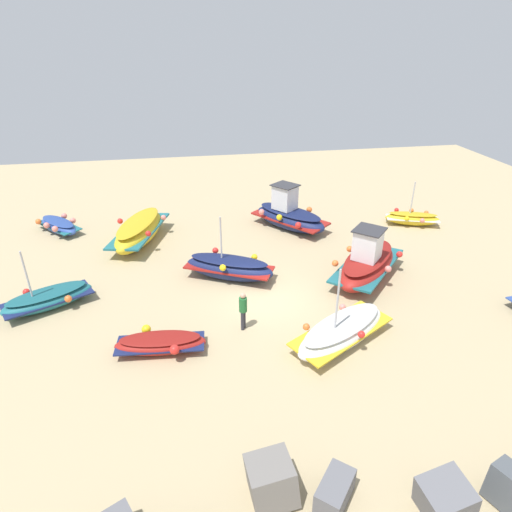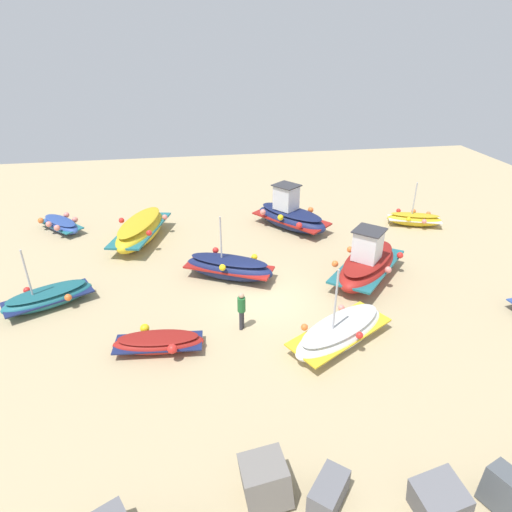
% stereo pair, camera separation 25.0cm
% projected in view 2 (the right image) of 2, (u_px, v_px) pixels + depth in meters
% --- Properties ---
extents(ground_plane, '(52.09, 52.09, 0.00)m').
position_uv_depth(ground_plane, '(264.00, 299.00, 19.35)').
color(ground_plane, tan).
extents(fishing_boat_0, '(3.99, 2.96, 2.88)m').
position_uv_depth(fishing_boat_0, '(48.00, 297.00, 18.74)').
color(fishing_boat_0, '#1E6670').
rests_on(fishing_boat_0, ground_plane).
extents(fishing_boat_1, '(3.45, 1.86, 0.76)m').
position_uv_depth(fishing_boat_1, '(159.00, 342.00, 16.10)').
color(fishing_boat_1, maroon).
rests_on(fishing_boat_1, ground_plane).
extents(fishing_boat_2, '(3.44, 5.64, 1.42)m').
position_uv_depth(fishing_boat_2, '(140.00, 230.00, 24.43)').
color(fishing_boat_2, gold).
rests_on(fishing_boat_2, ground_plane).
extents(fishing_boat_3, '(4.72, 3.65, 3.38)m').
position_uv_depth(fishing_boat_3, '(340.00, 332.00, 16.44)').
color(fishing_boat_3, white).
rests_on(fishing_boat_3, ground_plane).
extents(fishing_boat_4, '(4.92, 5.07, 2.74)m').
position_uv_depth(fishing_boat_4, '(367.00, 264.00, 20.59)').
color(fishing_boat_4, maroon).
rests_on(fishing_boat_4, ground_plane).
extents(fishing_boat_5, '(4.45, 4.97, 2.67)m').
position_uv_depth(fishing_boat_5, '(290.00, 215.00, 26.09)').
color(fishing_boat_5, navy).
rests_on(fishing_boat_5, ground_plane).
extents(fishing_boat_6, '(3.43, 2.15, 2.78)m').
position_uv_depth(fishing_boat_6, '(414.00, 219.00, 26.58)').
color(fishing_boat_6, gold).
rests_on(fishing_boat_6, ground_plane).
extents(fishing_boat_8, '(4.54, 3.27, 3.17)m').
position_uv_depth(fishing_boat_8, '(229.00, 267.00, 20.78)').
color(fishing_boat_8, navy).
rests_on(fishing_boat_8, ground_plane).
extents(fishing_boat_9, '(3.05, 3.22, 0.87)m').
position_uv_depth(fishing_boat_9, '(61.00, 224.00, 25.89)').
color(fishing_boat_9, '#2D4C9E').
rests_on(fishing_boat_9, ground_plane).
extents(person_walking, '(0.32, 0.32, 1.66)m').
position_uv_depth(person_walking, '(242.00, 308.00, 17.01)').
color(person_walking, '#2D2D38').
rests_on(person_walking, ground_plane).
extents(breakwater_rocks, '(20.97, 2.70, 1.35)m').
position_uv_depth(breakwater_rocks, '(316.00, 507.00, 10.40)').
color(breakwater_rocks, '#4C5156').
rests_on(breakwater_rocks, ground_plane).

